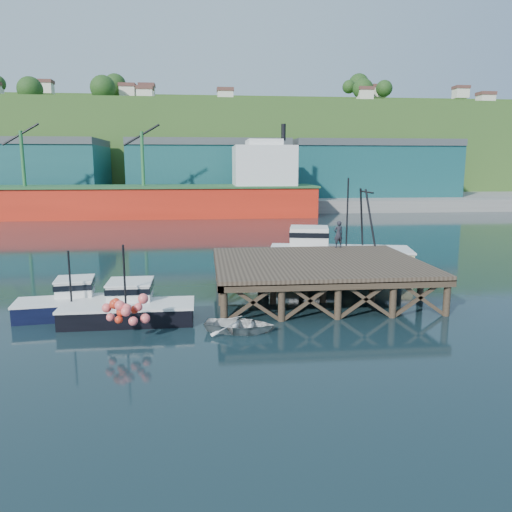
{
  "coord_description": "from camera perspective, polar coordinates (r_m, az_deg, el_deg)",
  "views": [
    {
      "loc": [
        -1.07,
        -28.25,
        7.62
      ],
      "look_at": [
        2.07,
        2.0,
        2.08
      ],
      "focal_mm": 35.0,
      "sensor_mm": 36.0,
      "label": 1
    }
  ],
  "objects": [
    {
      "name": "ground",
      "position": [
        29.28,
        -3.64,
        -4.78
      ],
      "size": [
        300.0,
        300.0,
        0.0
      ],
      "primitive_type": "plane",
      "color": "black",
      "rests_on": "ground"
    },
    {
      "name": "warehouse_left",
      "position": [
        99.23,
        -26.24,
        8.63
      ],
      "size": [
        32.0,
        16.0,
        9.0
      ],
      "primitive_type": "cube",
      "color": "#1B595A",
      "rests_on": "far_quay"
    },
    {
      "name": "cargo_ship",
      "position": [
        76.73,
        -11.53,
        6.9
      ],
      "size": [
        55.5,
        10.0,
        13.75
      ],
      "color": "red",
      "rests_on": "ground"
    },
    {
      "name": "boat_black",
      "position": [
        25.6,
        -14.34,
        -5.62
      ],
      "size": [
        6.46,
        5.46,
        3.98
      ],
      "rotation": [
        0.0,
        0.0,
        0.01
      ],
      "color": "black",
      "rests_on": "ground"
    },
    {
      "name": "dockworker",
      "position": [
        34.17,
        9.39,
        2.47
      ],
      "size": [
        0.74,
        0.56,
        1.81
      ],
      "primitive_type": "imported",
      "rotation": [
        0.0,
        0.0,
        3.35
      ],
      "color": "black",
      "rests_on": "wharf"
    },
    {
      "name": "far_quay",
      "position": [
        98.48,
        -5.33,
        6.42
      ],
      "size": [
        160.0,
        40.0,
        2.0
      ],
      "primitive_type": "cube",
      "color": "gray",
      "rests_on": "ground"
    },
    {
      "name": "dinghy",
      "position": [
        23.33,
        -1.88,
        -7.88
      ],
      "size": [
        3.73,
        3.09,
        0.67
      ],
      "primitive_type": "imported",
      "rotation": [
        0.0,
        0.0,
        1.3
      ],
      "color": "silver",
      "rests_on": "ground"
    },
    {
      "name": "boat_navy",
      "position": [
        27.36,
        -20.09,
        -4.95
      ],
      "size": [
        5.83,
        3.38,
        3.52
      ],
      "rotation": [
        0.0,
        0.0,
        0.12
      ],
      "color": "black",
      "rests_on": "ground"
    },
    {
      "name": "trawler",
      "position": [
        36.56,
        9.23,
        0.38
      ],
      "size": [
        10.61,
        5.6,
        6.75
      ],
      "rotation": [
        0.0,
        0.0,
        -0.21
      ],
      "color": "beige",
      "rests_on": "ground"
    },
    {
      "name": "warehouse_mid",
      "position": [
        93.26,
        -5.35,
        9.59
      ],
      "size": [
        28.0,
        16.0,
        9.0
      ],
      "primitive_type": "cube",
      "color": "#1B595A",
      "rests_on": "far_quay"
    },
    {
      "name": "warehouse_right",
      "position": [
        98.29,
        12.67,
        9.42
      ],
      "size": [
        30.0,
        16.0,
        9.0
      ],
      "primitive_type": "cube",
      "color": "#1B595A",
      "rests_on": "far_quay"
    },
    {
      "name": "wharf",
      "position": [
        29.37,
        7.11,
        -0.9
      ],
      "size": [
        12.0,
        10.0,
        2.62
      ],
      "color": "brown",
      "rests_on": "ground"
    },
    {
      "name": "hillside",
      "position": [
        128.3,
        -5.57,
        11.78
      ],
      "size": [
        220.0,
        50.0,
        22.0
      ],
      "primitive_type": "cube",
      "color": "#2D511E",
      "rests_on": "ground"
    }
  ]
}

